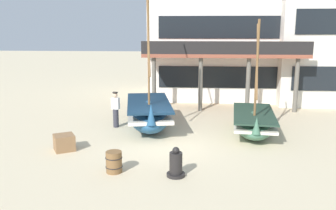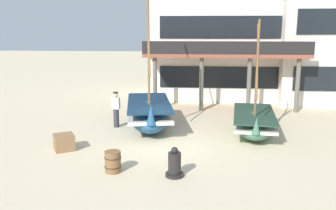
{
  "view_description": "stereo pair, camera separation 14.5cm",
  "coord_description": "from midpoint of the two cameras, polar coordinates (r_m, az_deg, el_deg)",
  "views": [
    {
      "loc": [
        1.11,
        -13.89,
        4.57
      ],
      "look_at": [
        0.0,
        1.0,
        1.4
      ],
      "focal_mm": 38.54,
      "sensor_mm": 36.0,
      "label": 1
    },
    {
      "loc": [
        1.25,
        -13.87,
        4.57
      ],
      "look_at": [
        0.0,
        1.0,
        1.4
      ],
      "focal_mm": 38.54,
      "sensor_mm": 36.0,
      "label": 2
    }
  ],
  "objects": [
    {
      "name": "capstan_winch",
      "position": [
        11.47,
        1.41,
        -9.41
      ],
      "size": [
        0.58,
        0.58,
        0.97
      ],
      "color": "black",
      "rests_on": "ground"
    },
    {
      "name": "harbor_building_main",
      "position": [
        25.28,
        8.59,
        12.04
      ],
      "size": [
        9.58,
        8.78,
        9.31
      ],
      "color": "white",
      "rests_on": "ground"
    },
    {
      "name": "cargo_crate",
      "position": [
        14.43,
        -15.83,
        -5.68
      ],
      "size": [
        1.0,
        1.0,
        0.61
      ],
      "primitive_type": "cube",
      "rotation": [
        0.0,
        0.0,
        0.53
      ],
      "color": "olive",
      "rests_on": "ground"
    },
    {
      "name": "harbor_building_annex",
      "position": [
        26.02,
        24.56,
        8.25
      ],
      "size": [
        7.83,
        7.03,
        6.69
      ],
      "color": "silver",
      "rests_on": "ground"
    },
    {
      "name": "wooden_barrel",
      "position": [
        11.93,
        -8.36,
        -8.87
      ],
      "size": [
        0.56,
        0.56,
        0.7
      ],
      "color": "brown",
      "rests_on": "ground"
    },
    {
      "name": "fishing_boat_centre_large",
      "position": [
        16.34,
        13.64,
        -2.64
      ],
      "size": [
        2.16,
        4.42,
        4.95
      ],
      "color": "#427056",
      "rests_on": "ground"
    },
    {
      "name": "fisherman_by_hull",
      "position": [
        17.08,
        -7.98,
        -0.76
      ],
      "size": [
        0.39,
        0.28,
        1.68
      ],
      "color": "#33333D",
      "rests_on": "ground"
    },
    {
      "name": "ground_plane",
      "position": [
        14.66,
        -0.04,
        -6.17
      ],
      "size": [
        120.0,
        120.0,
        0.0
      ],
      "primitive_type": "plane",
      "color": "beige"
    },
    {
      "name": "fishing_boat_near_left",
      "position": [
        16.84,
        -2.79,
        -1.32
      ],
      "size": [
        2.71,
        5.03,
        6.36
      ],
      "color": "#23517A",
      "rests_on": "ground"
    }
  ]
}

